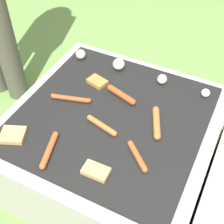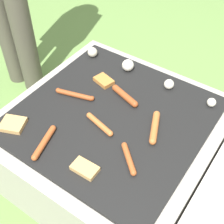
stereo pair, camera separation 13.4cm
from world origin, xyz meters
TOP-DOWN VIEW (x-y plane):
  - ground_plane at (0.00, 0.00)m, footprint 14.00×14.00m
  - grill at (0.00, 0.00)m, footprint 0.89×0.89m
  - sausage_front_center at (-0.01, -0.08)m, footprint 0.16×0.06m
  - sausage_front_right at (-0.13, -0.29)m, footprint 0.07×0.18m
  - sausage_mid_left at (0.19, 0.03)m, footprint 0.09×0.17m
  - sausage_back_right at (-0.01, 0.12)m, footprint 0.16×0.07m
  - sausage_mid_right at (0.19, -0.16)m, footprint 0.12×0.11m
  - sausage_back_center at (-0.21, 0.00)m, footprint 0.19×0.07m
  - bread_slice_right at (-0.31, -0.29)m, footprint 0.12×0.12m
  - bread_slice_center at (0.08, -0.29)m, footprint 0.10×0.06m
  - bread_slice_left at (-0.16, 0.16)m, footprint 0.10×0.08m
  - mushroom_row at (-0.07, 0.30)m, footprint 0.71×0.06m

SIDE VIEW (x-z plane):
  - ground_plane at x=0.00m, z-range 0.00..0.00m
  - grill at x=0.00m, z-range 0.00..0.40m
  - bread_slice_right at x=-0.31m, z-range 0.40..0.42m
  - bread_slice_center at x=0.08m, z-range 0.40..0.42m
  - bread_slice_left at x=-0.16m, z-range 0.40..0.42m
  - sausage_back_center at x=-0.21m, z-range 0.40..0.42m
  - sausage_mid_right at x=0.19m, z-range 0.40..0.42m
  - sausage_front_center at x=-0.01m, z-range 0.40..0.42m
  - sausage_front_right at x=-0.13m, z-range 0.40..0.42m
  - sausage_mid_left at x=0.19m, z-range 0.40..0.43m
  - sausage_back_right at x=-0.01m, z-range 0.40..0.43m
  - mushroom_row at x=-0.07m, z-range 0.39..0.45m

